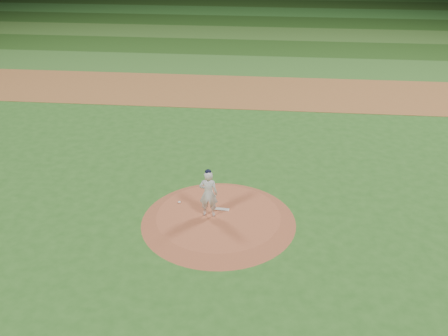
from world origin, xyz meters
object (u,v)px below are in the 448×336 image
object	(u,v)px
pitchers_mound	(219,218)
pitcher_on_mound	(208,193)
rosin_bag	(179,202)
pitching_rubber	(221,209)

from	to	relation	value
pitchers_mound	pitcher_on_mound	size ratio (longest dim) A/B	3.01
pitchers_mound	pitcher_on_mound	bearing A→B (deg)	-178.74
pitchers_mound	pitcher_on_mound	xyz separation A→B (m)	(-0.35, -0.01, 1.02)
pitchers_mound	rosin_bag	xyz separation A→B (m)	(-1.53, 0.70, 0.16)
pitching_rubber	pitcher_on_mound	world-z (taller)	pitcher_on_mound
rosin_bag	pitcher_on_mound	xyz separation A→B (m)	(1.19, -0.71, 0.87)
pitching_rubber	rosin_bag	world-z (taller)	rosin_bag
pitching_rubber	pitcher_on_mound	bearing A→B (deg)	-130.50
pitchers_mound	pitching_rubber	bearing A→B (deg)	82.20
pitching_rubber	pitcher_on_mound	size ratio (longest dim) A/B	0.32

